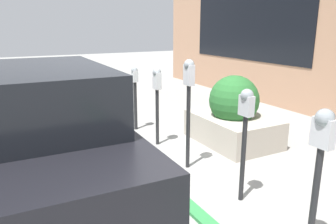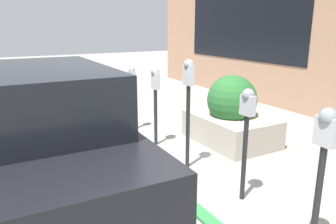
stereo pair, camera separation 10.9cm
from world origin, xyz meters
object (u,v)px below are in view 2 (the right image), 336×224
parking_meter_middle (188,91)px  parking_meter_nearest (324,148)px  parking_meter_farthest (132,89)px  parked_car_front (26,136)px  parking_meter_second (247,120)px  parking_meter_fourth (155,90)px  planter_box (231,116)px

parking_meter_middle → parking_meter_nearest: bearing=-179.5°
parking_meter_farthest → parked_car_front: parked_car_front is taller
parking_meter_second → parking_meter_farthest: 3.15m
parking_meter_middle → parking_meter_fourth: parking_meter_middle is taller
parking_meter_second → parking_meter_farthest: bearing=1.0°
parking_meter_middle → parked_car_front: size_ratio=0.38×
parking_meter_second → planter_box: size_ratio=0.87×
parking_meter_nearest → parked_car_front: size_ratio=0.33×
planter_box → parked_car_front: 3.43m
parking_meter_fourth → planter_box: (-0.52, -1.23, -0.49)m
parking_meter_fourth → parking_meter_farthest: size_ratio=1.08×
parking_meter_middle → parked_car_front: 2.15m
parking_meter_fourth → parked_car_front: (-1.00, 2.16, -0.15)m
parking_meter_nearest → parking_meter_farthest: (4.17, -0.01, -0.18)m
parking_meter_fourth → parked_car_front: parked_car_front is taller
parked_car_front → parking_meter_middle: bearing=-90.9°
parking_meter_nearest → parking_meter_second: parking_meter_nearest is taller
parking_meter_nearest → parked_car_front: 3.08m
parking_meter_middle → planter_box: size_ratio=1.02×
parking_meter_fourth → parking_meter_nearest: bearing=179.8°
parking_meter_middle → parking_meter_second: bearing=-175.7°
parking_meter_nearest → parked_car_front: (2.20, 2.15, -0.18)m
parking_meter_nearest → planter_box: parking_meter_nearest is taller
parking_meter_nearest → parking_meter_fourth: parking_meter_nearest is taller
parking_meter_middle → parking_meter_farthest: parking_meter_middle is taller
parking_meter_nearest → parking_meter_middle: 2.13m
parking_meter_nearest → parking_meter_second: bearing=-3.5°
parking_meter_second → parked_car_front: bearing=62.1°
parking_meter_nearest → parking_meter_farthest: bearing=-0.1°
parking_meter_farthest → planter_box: size_ratio=0.81×
parked_car_front → parking_meter_fourth: bearing=-64.1°
parking_meter_nearest → parking_meter_second: 1.03m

